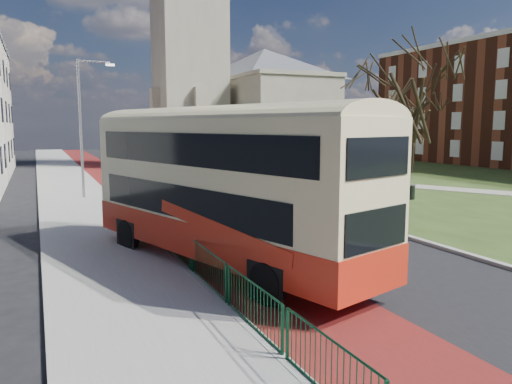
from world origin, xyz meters
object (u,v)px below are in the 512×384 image
winter_tree_near (404,94)px  winter_tree_far (413,113)px  bus (221,180)px  litter_bin (411,192)px  streetlamp (83,121)px

winter_tree_near → winter_tree_far: 18.85m
bus → litter_bin: size_ratio=13.51×
litter_bin → winter_tree_far: bearing=49.0°
streetlamp → bus: 16.89m
streetlamp → winter_tree_near: bearing=-29.8°
bus → winter_tree_far: 33.83m
bus → winter_tree_far: winter_tree_far is taller
winter_tree_near → winter_tree_far: bearing=47.2°
winter_tree_far → litter_bin: winter_tree_far is taller
winter_tree_far → winter_tree_near: bearing=-132.8°
bus → litter_bin: bearing=12.4°
streetlamp → winter_tree_far: (28.57, 4.81, 0.87)m
litter_bin → streetlamp: bearing=155.3°
bus → winter_tree_far: (26.05, 21.40, 2.75)m
streetlamp → bus: streetlamp is taller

